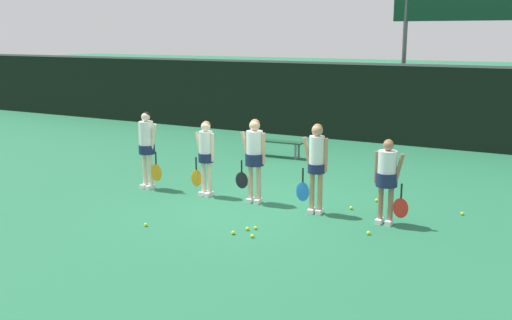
# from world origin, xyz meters

# --- Properties ---
(ground_plane) EXTENTS (140.00, 140.00, 0.00)m
(ground_plane) POSITION_xyz_m (0.00, 0.00, 0.00)
(ground_plane) COLOR #216642
(fence_windscreen) EXTENTS (60.00, 0.08, 2.59)m
(fence_windscreen) POSITION_xyz_m (0.00, 8.17, 1.31)
(fence_windscreen) COLOR black
(fence_windscreen) RESTS_ON ground_plane
(scoreboard) EXTENTS (4.39, 0.15, 5.26)m
(scoreboard) POSITION_xyz_m (2.39, 9.15, 4.17)
(scoreboard) COLOR #515156
(scoreboard) RESTS_ON ground_plane
(bench_courtside) EXTENTS (1.83, 0.44, 0.48)m
(bench_courtside) POSITION_xyz_m (-1.89, 4.60, 0.41)
(bench_courtside) COLOR #19472D
(bench_courtside) RESTS_ON ground_plane
(player_0) EXTENTS (0.66, 0.37, 1.78)m
(player_0) POSITION_xyz_m (-2.79, -0.03, 1.05)
(player_0) COLOR beige
(player_0) RESTS_ON ground_plane
(player_1) EXTENTS (0.62, 0.34, 1.67)m
(player_1) POSITION_xyz_m (-1.26, 0.07, 0.97)
(player_1) COLOR beige
(player_1) RESTS_ON ground_plane
(player_2) EXTENTS (0.68, 0.40, 1.78)m
(player_2) POSITION_xyz_m (-0.06, 0.10, 1.07)
(player_2) COLOR tan
(player_2) RESTS_ON ground_plane
(player_3) EXTENTS (0.62, 0.34, 1.80)m
(player_3) POSITION_xyz_m (1.38, 0.00, 1.07)
(player_3) COLOR tan
(player_3) RESTS_ON ground_plane
(player_4) EXTENTS (0.68, 0.40, 1.61)m
(player_4) POSITION_xyz_m (2.80, -0.00, 0.95)
(player_4) COLOR #8C664C
(player_4) RESTS_ON ground_plane
(tennis_ball_0) EXTENTS (0.06, 0.06, 0.06)m
(tennis_ball_0) POSITION_xyz_m (0.82, -1.47, 0.03)
(tennis_ball_0) COLOR #CCE033
(tennis_ball_0) RESTS_ON ground_plane
(tennis_ball_1) EXTENTS (0.06, 0.06, 0.06)m
(tennis_ball_1) POSITION_xyz_m (3.99, 1.25, 0.03)
(tennis_ball_1) COLOR #CCE033
(tennis_ball_1) RESTS_ON ground_plane
(tennis_ball_2) EXTENTS (0.07, 0.07, 0.07)m
(tennis_ball_2) POSITION_xyz_m (-1.06, -2.29, 0.03)
(tennis_ball_2) COLOR #CCE033
(tennis_ball_2) RESTS_ON ground_plane
(tennis_ball_3) EXTENTS (0.07, 0.07, 0.07)m
(tennis_ball_3) POSITION_xyz_m (2.73, -0.77, 0.04)
(tennis_ball_3) COLOR #CCE033
(tennis_ball_3) RESTS_ON ground_plane
(tennis_ball_4) EXTENTS (0.07, 0.07, 0.07)m
(tennis_ball_4) POSITION_xyz_m (0.72, -1.60, 0.03)
(tennis_ball_4) COLOR #CCE033
(tennis_ball_4) RESTS_ON ground_plane
(tennis_ball_5) EXTENTS (0.07, 0.07, 0.07)m
(tennis_ball_5) POSITION_xyz_m (2.22, 1.36, 0.04)
(tennis_ball_5) COLOR #CCE033
(tennis_ball_5) RESTS_ON ground_plane
(tennis_ball_6) EXTENTS (0.07, 0.07, 0.07)m
(tennis_ball_6) POSITION_xyz_m (1.93, 0.57, 0.03)
(tennis_ball_6) COLOR #CCE033
(tennis_ball_6) RESTS_ON ground_plane
(tennis_ball_7) EXTENTS (0.07, 0.07, 0.07)m
(tennis_ball_7) POSITION_xyz_m (2.34, 1.16, 0.03)
(tennis_ball_7) COLOR #CCE033
(tennis_ball_7) RESTS_ON ground_plane
(tennis_ball_8) EXTENTS (0.07, 0.07, 0.07)m
(tennis_ball_8) POSITION_xyz_m (0.99, -1.90, 0.03)
(tennis_ball_8) COLOR #CCE033
(tennis_ball_8) RESTS_ON ground_plane
(tennis_ball_9) EXTENTS (0.07, 0.07, 0.07)m
(tennis_ball_9) POSITION_xyz_m (0.60, -1.91, 0.04)
(tennis_ball_9) COLOR #CCE033
(tennis_ball_9) RESTS_ON ground_plane
(tennis_ball_10) EXTENTS (0.06, 0.06, 0.06)m
(tennis_ball_10) POSITION_xyz_m (-2.02, 1.01, 0.03)
(tennis_ball_10) COLOR #CCE033
(tennis_ball_10) RESTS_ON ground_plane
(tennis_ball_11) EXTENTS (0.07, 0.07, 0.07)m
(tennis_ball_11) POSITION_xyz_m (0.96, 1.25, 0.03)
(tennis_ball_11) COLOR #CCE033
(tennis_ball_11) RESTS_ON ground_plane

